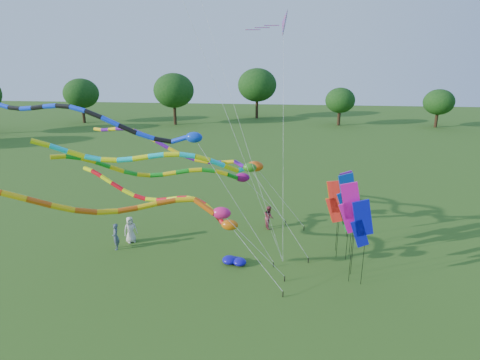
# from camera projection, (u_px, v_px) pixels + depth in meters

# --- Properties ---
(ground) EXTENTS (160.00, 160.00, 0.00)m
(ground) POSITION_uv_depth(u_px,v_px,m) (227.00, 307.00, 18.40)
(ground) COLOR #265717
(ground) RESTS_ON ground
(tree_ring) EXTENTS (114.17, 114.44, 9.71)m
(tree_ring) POSITION_uv_depth(u_px,v_px,m) (174.00, 184.00, 17.87)
(tree_ring) COLOR #382314
(tree_ring) RESTS_ON ground
(tube_kite_red) EXTENTS (11.23, 3.99, 5.54)m
(tube_kite_red) POSITION_uv_depth(u_px,v_px,m) (175.00, 203.00, 20.89)
(tube_kite_red) COLOR black
(tube_kite_red) RESTS_ON ground
(tube_kite_orange) EXTENTS (14.69, 4.77, 6.76)m
(tube_kite_orange) POSITION_uv_depth(u_px,v_px,m) (116.00, 204.00, 17.70)
(tube_kite_orange) COLOR black
(tube_kite_orange) RESTS_ON ground
(tube_kite_purple) EXTENTS (13.88, 4.86, 7.41)m
(tube_kite_purple) POSITION_uv_depth(u_px,v_px,m) (182.00, 150.00, 23.66)
(tube_kite_purple) COLOR black
(tube_kite_purple) RESTS_ON ground
(tube_kite_blue) EXTENTS (16.51, 1.93, 9.37)m
(tube_kite_blue) POSITION_uv_depth(u_px,v_px,m) (105.00, 122.00, 21.10)
(tube_kite_blue) COLOR black
(tube_kite_blue) RESTS_ON ground
(tube_kite_cyan) EXTENTS (14.40, 5.36, 7.39)m
(tube_kite_cyan) POSITION_uv_depth(u_px,v_px,m) (181.00, 160.00, 22.84)
(tube_kite_cyan) COLOR black
(tube_kite_cyan) RESTS_ON ground
(tube_kite_green) EXTENTS (12.92, 5.15, 6.35)m
(tube_kite_green) POSITION_uv_depth(u_px,v_px,m) (179.00, 172.00, 24.34)
(tube_kite_green) COLOR black
(tube_kite_green) RESTS_ON ground
(delta_kite_high_c) EXTENTS (2.95, 6.49, 14.03)m
(delta_kite_high_c) POSITION_uv_depth(u_px,v_px,m) (283.00, 23.00, 23.55)
(delta_kite_high_c) COLOR black
(delta_kite_high_c) RESTS_ON ground
(banner_pole_blue_b) EXTENTS (1.15, 0.32, 5.12)m
(banner_pole_blue_b) POSITION_uv_depth(u_px,v_px,m) (347.00, 195.00, 21.49)
(banner_pole_blue_b) COLOR black
(banner_pole_blue_b) RESTS_ON ground
(banner_pole_magenta_b) EXTENTS (1.16, 0.11, 4.85)m
(banner_pole_magenta_b) POSITION_uv_depth(u_px,v_px,m) (351.00, 211.00, 20.09)
(banner_pole_magenta_b) COLOR black
(banner_pole_magenta_b) RESTS_ON ground
(banner_pole_violet) EXTENTS (1.12, 0.46, 4.40)m
(banner_pole_violet) POSITION_uv_depth(u_px,v_px,m) (347.00, 190.00, 24.48)
(banner_pole_violet) COLOR black
(banner_pole_violet) RESTS_ON ground
(banner_pole_orange) EXTENTS (1.10, 0.52, 4.33)m
(banner_pole_orange) POSITION_uv_depth(u_px,v_px,m) (335.00, 201.00, 22.90)
(banner_pole_orange) COLOR black
(banner_pole_orange) RESTS_ON ground
(banner_pole_blue_a) EXTENTS (1.16, 0.23, 4.56)m
(banner_pole_blue_a) POSITION_uv_depth(u_px,v_px,m) (362.00, 224.00, 19.23)
(banner_pole_blue_a) COLOR black
(banner_pole_blue_a) RESTS_ON ground
(banner_pole_green) EXTENTS (1.16, 0.12, 3.97)m
(banner_pole_green) POSITION_uv_depth(u_px,v_px,m) (348.00, 211.00, 22.34)
(banner_pole_green) COLOR black
(banner_pole_green) RESTS_ON ground
(banner_pole_red) EXTENTS (1.14, 0.38, 4.60)m
(banner_pole_red) POSITION_uv_depth(u_px,v_px,m) (336.00, 202.00, 22.01)
(banner_pole_red) COLOR black
(banner_pole_red) RESTS_ON ground
(banner_pole_magenta_a) EXTENTS (1.16, 0.14, 5.34)m
(banner_pole_magenta_a) POSITION_uv_depth(u_px,v_px,m) (350.00, 207.00, 19.26)
(banner_pole_magenta_a) COLOR black
(banner_pole_magenta_a) RESTS_ON ground
(blue_nylon_heap) EXTENTS (1.08, 1.27, 0.46)m
(blue_nylon_heap) POSITION_uv_depth(u_px,v_px,m) (242.00, 261.00, 22.08)
(blue_nylon_heap) COLOR #120DAA
(blue_nylon_heap) RESTS_ON ground
(person_a) EXTENTS (0.96, 0.91, 1.66)m
(person_a) POSITION_uv_depth(u_px,v_px,m) (130.00, 230.00, 24.54)
(person_a) COLOR silver
(person_a) RESTS_ON ground
(person_b) EXTENTS (0.59, 0.69, 1.61)m
(person_b) POSITION_uv_depth(u_px,v_px,m) (116.00, 237.00, 23.65)
(person_b) COLOR #44505F
(person_b) RESTS_ON ground
(person_c) EXTENTS (0.82, 0.91, 1.54)m
(person_c) POSITION_uv_depth(u_px,v_px,m) (269.00, 217.00, 26.59)
(person_c) COLOR #8A3240
(person_c) RESTS_ON ground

